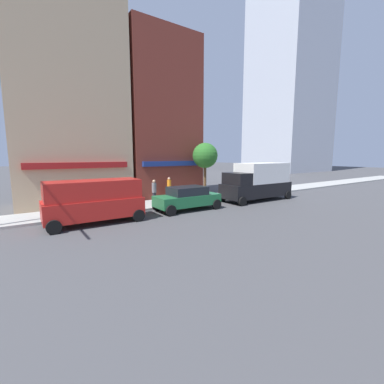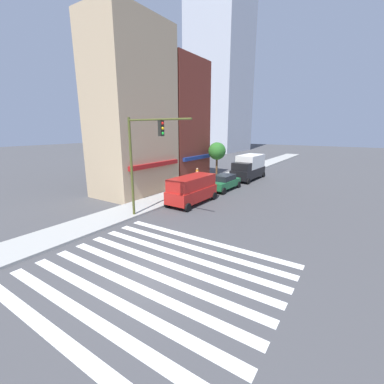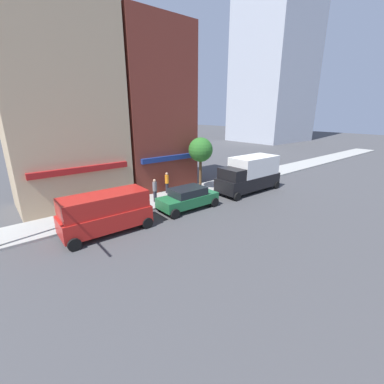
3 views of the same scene
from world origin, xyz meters
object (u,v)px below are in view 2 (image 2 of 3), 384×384
at_px(pedestrian_grey_coat, 197,179).
at_px(street_tree, 217,151).
at_px(pedestrian_orange_vest, 197,175).
at_px(van_red, 192,189).
at_px(sedan_green, 224,182).
at_px(box_truck_black, 249,167).
at_px(traffic_signal, 143,152).

xyz_separation_m(pedestrian_grey_coat, street_tree, (4.83, 0.31, 2.54)).
distance_m(pedestrian_orange_vest, pedestrian_grey_coat, 2.31).
bearing_deg(van_red, sedan_green, 1.02).
bearing_deg(sedan_green, street_tree, 38.75).
distance_m(box_truck_black, street_tree, 4.74).
bearing_deg(traffic_signal, sedan_green, -2.95).
relative_size(traffic_signal, street_tree, 1.54).
bearing_deg(pedestrian_grey_coat, sedan_green, -142.10).
xyz_separation_m(traffic_signal, street_tree, (14.71, 2.23, -1.13)).
xyz_separation_m(van_red, pedestrian_grey_coat, (4.78, 2.49, -0.21)).
relative_size(sedan_green, pedestrian_grey_coat, 2.50).
bearing_deg(van_red, pedestrian_orange_vest, 30.16).
bearing_deg(street_tree, traffic_signal, -171.39).
distance_m(van_red, sedan_green, 6.02).
xyz_separation_m(van_red, sedan_green, (6.00, 0.00, -0.44)).
bearing_deg(box_truck_black, pedestrian_grey_coat, 163.62).
xyz_separation_m(sedan_green, pedestrian_grey_coat, (-1.23, 2.49, 0.23)).
xyz_separation_m(box_truck_black, pedestrian_orange_vest, (-6.13, 3.75, -0.51)).
height_order(traffic_signal, sedan_green, traffic_signal).
xyz_separation_m(box_truck_black, street_tree, (-3.24, 2.80, 2.03)).
bearing_deg(pedestrian_grey_coat, street_tree, -74.65).
distance_m(van_red, pedestrian_grey_coat, 5.39).
height_order(sedan_green, box_truck_black, box_truck_black).
bearing_deg(traffic_signal, pedestrian_orange_vest, 15.03).
height_order(box_truck_black, pedestrian_orange_vest, box_truck_black).
height_order(van_red, sedan_green, van_red).
bearing_deg(pedestrian_grey_coat, van_red, 129.24).
bearing_deg(street_tree, box_truck_black, -40.86).
relative_size(traffic_signal, box_truck_black, 1.12).
relative_size(van_red, pedestrian_orange_vest, 2.84).
bearing_deg(pedestrian_grey_coat, pedestrian_orange_vest, -45.44).
bearing_deg(pedestrian_orange_vest, traffic_signal, -119.36).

